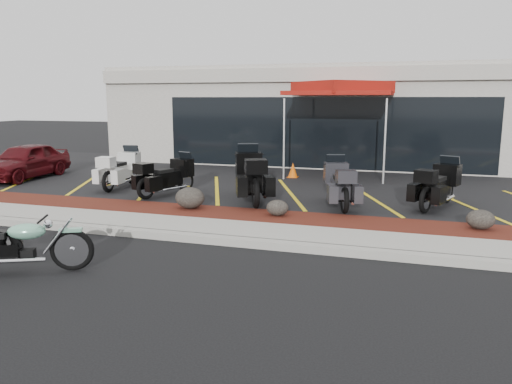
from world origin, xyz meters
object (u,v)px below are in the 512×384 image
(hero_cruiser, at_px, (72,244))
(popup_canopy, at_px, (341,90))
(touring_white, at_px, (131,165))
(parked_car, at_px, (25,161))
(traffic_cone, at_px, (293,170))

(hero_cruiser, relative_size, popup_canopy, 0.72)
(touring_white, height_order, popup_canopy, popup_canopy)
(touring_white, xyz_separation_m, parked_car, (-3.90, -0.11, -0.02))
(hero_cruiser, distance_m, parked_car, 9.74)
(hero_cruiser, xyz_separation_m, traffic_cone, (1.41, 9.66, -0.06))
(popup_canopy, bearing_deg, traffic_cone, -144.62)
(touring_white, bearing_deg, hero_cruiser, -161.81)
(hero_cruiser, relative_size, parked_car, 0.76)
(parked_car, relative_size, popup_canopy, 0.94)
(touring_white, relative_size, popup_canopy, 0.57)
(traffic_cone, height_order, popup_canopy, popup_canopy)
(parked_car, distance_m, traffic_cone, 8.84)
(traffic_cone, distance_m, popup_canopy, 3.18)
(hero_cruiser, xyz_separation_m, parked_car, (-6.96, 6.82, 0.27))
(hero_cruiser, distance_m, touring_white, 7.58)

